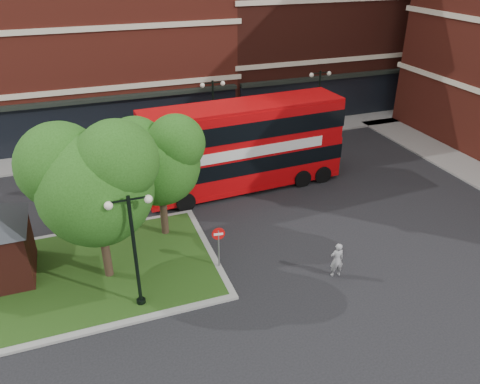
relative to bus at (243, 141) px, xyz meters
name	(u,v)px	position (x,y,z in m)	size (l,w,h in m)	color
ground	(269,279)	(-2.00, -8.66, -2.94)	(120.00, 120.00, 0.00)	black
pavement_far	(180,144)	(-2.00, 7.84, -2.88)	(44.00, 3.00, 0.12)	slate
terrace_far_left	(45,35)	(-10.00, 15.34, 4.06)	(26.00, 12.00, 14.00)	maroon
terrace_far_right	(311,8)	(12.00, 15.34, 5.06)	(18.00, 12.00, 16.00)	#471911
traffic_island	(73,276)	(-10.00, -5.66, -2.88)	(12.60, 7.60, 0.15)	gray
tree_island_west	(91,178)	(-8.59, -6.09, 1.85)	(5.40, 4.71, 7.21)	#2D2116
tree_island_east	(157,157)	(-5.58, -3.60, 1.30)	(4.46, 3.90, 6.29)	#2D2116
lamp_island	(134,247)	(-7.50, -8.46, -0.12)	(1.72, 0.36, 5.00)	black
lamp_far_left	(213,112)	(0.00, 5.84, -0.12)	(1.72, 0.36, 5.00)	black
lamp_far_right	(318,101)	(8.00, 5.84, -0.12)	(1.72, 0.36, 5.00)	black
bus	(243,141)	(0.00, 0.00, 0.00)	(11.88, 3.33, 4.49)	#B8070A
woman	(337,260)	(0.83, -9.42, -2.12)	(0.60, 0.40, 1.66)	gray
car_silver	(90,150)	(-8.25, 7.34, -2.26)	(1.61, 4.01, 1.37)	silver
car_white	(248,137)	(2.56, 5.84, -2.21)	(1.54, 4.43, 1.46)	silver
no_entry_sign	(219,240)	(-3.80, -7.16, -1.45)	(0.58, 0.12, 2.10)	slate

